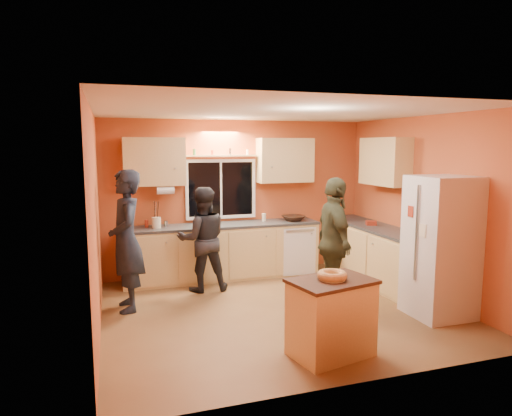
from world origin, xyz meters
name	(u,v)px	position (x,y,z in m)	size (l,w,h in m)	color
ground	(279,310)	(0.00, 0.00, 0.00)	(4.50, 4.50, 0.00)	brown
room_shell	(277,186)	(0.12, 0.41, 1.62)	(4.54, 4.04, 2.61)	#BC5C30
back_counter	(244,249)	(0.01, 1.70, 0.45)	(4.23, 0.62, 0.90)	tan
right_counter	(385,257)	(1.95, 0.50, 0.45)	(0.62, 1.84, 0.90)	tan
refrigerator	(441,247)	(1.89, -0.80, 0.90)	(0.72, 0.70, 1.80)	silver
island	(331,317)	(0.05, -1.40, 0.41)	(0.94, 0.74, 0.81)	tan
bundt_pastry	(332,275)	(0.05, -1.40, 0.86)	(0.31, 0.31, 0.09)	tan
person_left	(126,241)	(-1.90, 0.65, 0.93)	(0.68, 0.45, 1.87)	black
person_center	(203,239)	(-0.79, 1.15, 0.79)	(0.76, 0.59, 1.57)	black
person_right	(334,243)	(0.76, -0.08, 0.88)	(1.03, 0.43, 1.76)	#323723
mixing_bowl	(294,218)	(0.89, 1.66, 0.94)	(0.37, 0.37, 0.09)	#311C10
utensil_crock	(156,223)	(-1.41, 1.67, 0.99)	(0.14, 0.14, 0.17)	#EFE9C8
potted_plant	(416,227)	(1.99, -0.17, 1.04)	(0.25, 0.21, 0.27)	gray
red_box	(371,223)	(1.92, 0.87, 0.94)	(0.16, 0.12, 0.07)	maroon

